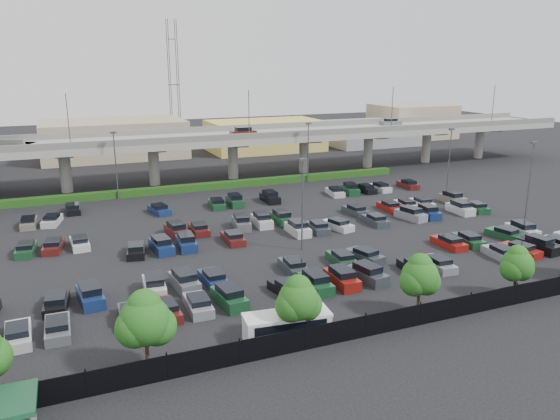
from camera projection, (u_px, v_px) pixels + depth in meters
name	position (u px, v px, depth m)	size (l,w,h in m)	color
ground	(275.00, 230.00, 67.84)	(280.00, 280.00, 0.00)	black
overpass	(204.00, 141.00, 94.40)	(150.00, 13.00, 15.80)	gray
hedge	(218.00, 185.00, 89.96)	(66.00, 1.60, 1.10)	#1B4213
fence	(409.00, 317.00, 42.66)	(70.00, 0.10, 2.00)	black
tree_row	(408.00, 278.00, 43.57)	(65.07, 3.66, 5.94)	#332316
shuttle_bus	(287.00, 325.00, 40.84)	(6.73, 2.92, 2.10)	white
parked_cars	(299.00, 236.00, 63.57)	(62.94, 41.52, 1.67)	#531816
light_poles	(237.00, 181.00, 66.45)	(66.90, 48.38, 10.30)	#47484C
distant_buildings	(224.00, 136.00, 126.51)	(138.00, 24.00, 9.00)	gray
comm_tower	(174.00, 82.00, 131.13)	(2.40, 2.40, 30.00)	#47484C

